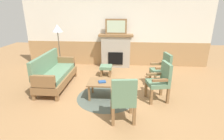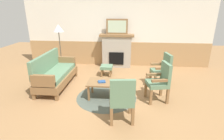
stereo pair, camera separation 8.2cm
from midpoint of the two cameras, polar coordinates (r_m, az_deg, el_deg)
name	(u,v)px [view 1 (the left image)]	position (r m, az deg, el deg)	size (l,w,h in m)	color
ground_plane	(111,93)	(4.89, -0.79, -7.47)	(14.00, 14.00, 0.00)	#997047
wall_back	(116,32)	(7.00, 1.07, 12.10)	(7.20, 0.14, 2.70)	silver
fireplace	(116,50)	(6.88, 0.91, 6.39)	(1.30, 0.44, 1.28)	#A39989
framed_picture	(116,27)	(6.73, 0.95, 13.93)	(0.80, 0.04, 0.56)	brown
couch	(55,74)	(5.40, -18.48, -1.23)	(0.70, 1.80, 0.98)	brown
coffee_table	(107,84)	(4.51, -2.22, -4.48)	(0.96, 0.56, 0.44)	brown
round_rug	(107,97)	(4.68, -2.16, -8.76)	(1.57, 1.57, 0.01)	#4C564C
book_on_table	(102,82)	(4.46, -3.75, -3.80)	(0.18, 0.14, 0.03)	navy
footstool	(106,68)	(6.00, -2.35, 0.73)	(0.40, 0.40, 0.36)	brown
armchair_near_fireplace	(162,68)	(5.36, 15.64, 0.53)	(0.57, 0.57, 0.98)	brown
armchair_by_window_left	(160,80)	(4.49, 14.96, -3.12)	(0.57, 0.57, 0.98)	brown
armchair_front_left	(123,98)	(3.52, 3.02, -9.00)	(0.54, 0.54, 0.98)	brown
floor_lamp_by_couch	(58,31)	(6.54, -17.62, 11.92)	(0.36, 0.36, 1.68)	#332D28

